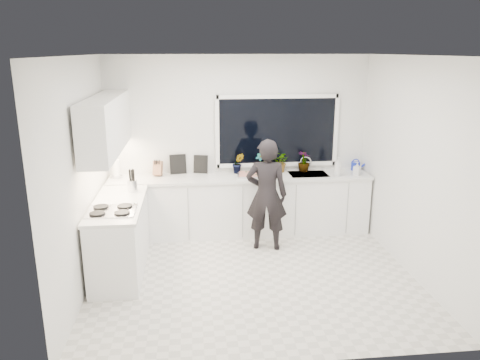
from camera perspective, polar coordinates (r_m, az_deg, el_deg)
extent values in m
cube|color=beige|center=(6.06, 1.57, -11.62)|extent=(4.00, 3.50, 0.02)
cube|color=white|center=(7.28, -0.20, 4.41)|extent=(4.00, 0.02, 2.70)
cube|color=white|center=(5.67, -18.90, 0.32)|extent=(0.02, 3.50, 2.70)
cube|color=white|center=(6.17, 20.52, 1.36)|extent=(0.02, 3.50, 2.70)
cube|color=white|center=(5.39, 1.79, 15.04)|extent=(4.00, 3.50, 0.02)
cube|color=black|center=(7.29, 4.55, 5.99)|extent=(1.80, 0.02, 1.00)
cube|color=white|center=(7.21, 0.06, -3.18)|extent=(3.92, 0.58, 0.88)
cube|color=white|center=(6.22, -14.41, -6.85)|extent=(0.58, 1.60, 0.88)
cube|color=silver|center=(7.07, 0.07, 0.33)|extent=(3.94, 0.62, 0.04)
cube|color=silver|center=(6.06, -14.70, -2.83)|extent=(0.62, 1.60, 0.04)
cube|color=white|center=(6.20, -15.95, 6.55)|extent=(0.34, 2.10, 0.70)
cube|color=silver|center=(7.27, 8.32, 0.35)|extent=(0.58, 0.42, 0.14)
cylinder|color=silver|center=(7.42, 7.99, 1.95)|extent=(0.03, 0.03, 0.22)
cube|color=black|center=(5.72, -15.41, -3.60)|extent=(0.56, 0.48, 0.03)
imported|color=black|center=(6.57, 3.25, -1.82)|extent=(0.65, 0.49, 1.59)
cube|color=silver|center=(7.06, 1.73, 0.61)|extent=(0.54, 0.42, 0.03)
cube|color=#A92F16|center=(7.06, 1.73, 0.74)|extent=(0.49, 0.38, 0.01)
cylinder|color=#1326B3|center=(7.62, 13.89, 1.66)|extent=(0.18, 0.18, 0.13)
cylinder|color=white|center=(7.19, -14.86, 1.29)|extent=(0.13, 0.13, 0.26)
cube|color=#986547|center=(7.16, -9.99, 1.36)|extent=(0.15, 0.13, 0.22)
cylinder|color=silver|center=(6.44, -12.98, -0.69)|extent=(0.17, 0.17, 0.16)
cube|color=black|center=(7.23, -4.81, 1.94)|extent=(0.22, 0.07, 0.28)
cube|color=black|center=(7.23, -7.57, 1.94)|extent=(0.25, 0.06, 0.30)
imported|color=#26662D|center=(7.19, -0.22, 2.06)|extent=(0.18, 0.15, 0.32)
imported|color=#26662D|center=(7.23, 2.55, 2.17)|extent=(0.20, 0.21, 0.33)
imported|color=#26662D|center=(7.28, 4.99, 2.23)|extent=(0.39, 0.39, 0.33)
imported|color=#26662D|center=(7.36, 7.80, 2.27)|extent=(0.26, 0.26, 0.33)
imported|color=#D8BF66|center=(7.20, 11.82, 1.61)|extent=(0.15, 0.15, 0.29)
imported|color=#D8BF66|center=(7.30, 14.09, 1.36)|extent=(0.13, 0.13, 0.21)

